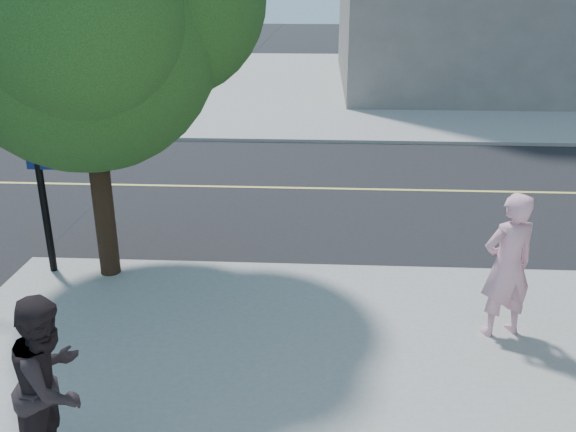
{
  "coord_description": "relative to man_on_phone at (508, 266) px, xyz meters",
  "views": [
    {
      "loc": [
        4.09,
        -9.51,
        4.65
      ],
      "look_at": [
        3.59,
        -0.78,
        1.3
      ],
      "focal_mm": 37.85,
      "sensor_mm": 36.0,
      "label": 1
    }
  ],
  "objects": [
    {
      "name": "sidewalk_ne",
      "position": [
        6.91,
        23.55,
        -1.08
      ],
      "size": [
        29.0,
        25.0,
        0.12
      ],
      "primitive_type": "cube",
      "color": "gray",
      "rests_on": "ground"
    },
    {
      "name": "street_tree",
      "position": [
        -5.89,
        1.56,
        3.27
      ],
      "size": [
        5.01,
        4.55,
        6.65
      ],
      "rotation": [
        0.0,
        0.0,
        -0.06
      ],
      "color": "black",
      "rests_on": "sidewalk_se"
    },
    {
      "name": "road_ew",
      "position": [
        -6.59,
        6.55,
        -1.14
      ],
      "size": [
        140.0,
        9.0,
        0.01
      ],
      "primitive_type": "cube",
      "color": "black",
      "rests_on": "ground"
    },
    {
      "name": "ground",
      "position": [
        -6.59,
        2.05,
        -1.14
      ],
      "size": [
        140.0,
        140.0,
        0.0
      ],
      "primitive_type": "plane",
      "color": "black",
      "rests_on": "ground"
    },
    {
      "name": "man_on_phone",
      "position": [
        0.0,
        0.0,
        0.0
      ],
      "size": [
        0.86,
        0.7,
        2.05
      ],
      "primitive_type": "imported",
      "rotation": [
        0.0,
        0.0,
        3.46
      ],
      "color": "#DB9DB4",
      "rests_on": "sidewalk_se"
    },
    {
      "name": "pedestrian",
      "position": [
        -5.04,
        -2.74,
        -0.08
      ],
      "size": [
        0.8,
        0.98,
        1.89
      ],
      "primitive_type": "imported",
      "rotation": [
        0.0,
        0.0,
        1.48
      ],
      "color": "black",
      "rests_on": "sidewalk_se"
    }
  ]
}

